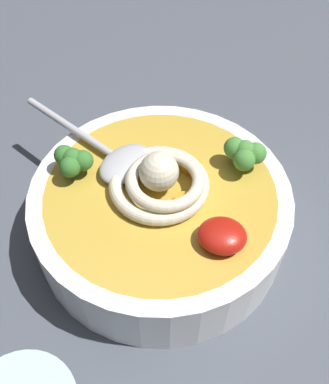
% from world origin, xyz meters
% --- Properties ---
extents(table_slab, '(1.28, 1.28, 0.03)m').
position_xyz_m(table_slab, '(0.00, 0.00, 0.01)').
color(table_slab, '#474C56').
rests_on(table_slab, ground).
extents(soup_bowl, '(0.26, 0.26, 0.07)m').
position_xyz_m(soup_bowl, '(-0.04, -0.02, 0.06)').
color(soup_bowl, white).
rests_on(soup_bowl, table_slab).
extents(noodle_pile, '(0.11, 0.10, 0.04)m').
position_xyz_m(noodle_pile, '(-0.04, -0.02, 0.11)').
color(noodle_pile, beige).
rests_on(noodle_pile, soup_bowl).
extents(soup_spoon, '(0.16, 0.12, 0.02)m').
position_xyz_m(soup_spoon, '(-0.09, 0.01, 0.10)').
color(soup_spoon, '#B7B7BC').
rests_on(soup_spoon, soup_bowl).
extents(chili_sauce_dollop, '(0.04, 0.04, 0.02)m').
position_xyz_m(chili_sauce_dollop, '(0.02, -0.07, 0.11)').
color(chili_sauce_dollop, '#B2190F').
rests_on(chili_sauce_dollop, soup_bowl).
extents(broccoli_floret_near_spoon, '(0.04, 0.03, 0.03)m').
position_xyz_m(broccoli_floret_near_spoon, '(-0.12, -0.01, 0.12)').
color(broccoli_floret_near_spoon, '#7A9E60').
rests_on(broccoli_floret_near_spoon, soup_bowl).
extents(broccoli_floret_front, '(0.04, 0.04, 0.03)m').
position_xyz_m(broccoli_floret_front, '(0.04, 0.02, 0.12)').
color(broccoli_floret_front, '#7A9E60').
rests_on(broccoli_floret_front, soup_bowl).
extents(carrot_slice_beside_noodles, '(0.02, 0.02, 0.01)m').
position_xyz_m(carrot_slice_beside_noodles, '(-0.01, -0.04, 0.10)').
color(carrot_slice_beside_noodles, orange).
rests_on(carrot_slice_beside_noodles, soup_bowl).
extents(carrot_slice_extra_a, '(0.02, 0.02, 0.00)m').
position_xyz_m(carrot_slice_extra_a, '(-0.01, 0.01, 0.10)').
color(carrot_slice_extra_a, orange).
rests_on(carrot_slice_extra_a, soup_bowl).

